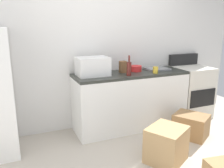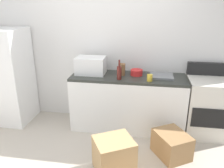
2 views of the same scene
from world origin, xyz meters
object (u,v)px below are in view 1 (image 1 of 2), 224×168
(cardboard_box_medium, at_px, (166,144))
(mixing_bowl, at_px, (136,68))
(microwave, at_px, (93,66))
(cardboard_box_large, at_px, (191,125))
(wine_bottle, at_px, (129,68))
(coffee_mug, at_px, (155,70))
(stove_oven, at_px, (190,91))
(knife_block, at_px, (123,67))

(cardboard_box_medium, bearing_deg, mixing_bowl, 80.86)
(microwave, height_order, cardboard_box_medium, microwave)
(cardboard_box_large, bearing_deg, wine_bottle, 147.78)
(coffee_mug, bearing_deg, cardboard_box_large, -55.32)
(wine_bottle, distance_m, cardboard_box_large, 1.26)
(microwave, distance_m, wine_bottle, 0.53)
(stove_oven, bearing_deg, coffee_mug, -168.01)
(knife_block, xyz_separation_m, cardboard_box_medium, (0.05, -1.14, -0.77))
(stove_oven, height_order, cardboard_box_large, stove_oven)
(coffee_mug, height_order, cardboard_box_medium, coffee_mug)
(microwave, relative_size, cardboard_box_large, 0.99)
(knife_block, distance_m, cardboard_box_large, 1.35)
(mixing_bowl, bearing_deg, knife_block, -175.35)
(mixing_bowl, bearing_deg, coffee_mug, -50.96)
(stove_oven, distance_m, knife_block, 1.43)
(knife_block, bearing_deg, mixing_bowl, 4.65)
(mixing_bowl, bearing_deg, stove_oven, -3.47)
(knife_block, relative_size, cardboard_box_large, 0.39)
(mixing_bowl, height_order, cardboard_box_large, mixing_bowl)
(microwave, bearing_deg, coffee_mug, -13.58)
(stove_oven, bearing_deg, cardboard_box_large, -128.97)
(cardboard_box_large, bearing_deg, microwave, 150.71)
(microwave, distance_m, cardboard_box_medium, 1.50)
(microwave, bearing_deg, wine_bottle, -24.16)
(wine_bottle, relative_size, cardboard_box_large, 0.64)
(mixing_bowl, relative_size, cardboard_box_medium, 0.42)
(coffee_mug, distance_m, cardboard_box_medium, 1.23)
(microwave, bearing_deg, knife_block, 1.05)
(knife_block, bearing_deg, cardboard_box_medium, -87.60)
(stove_oven, relative_size, mixing_bowl, 5.79)
(mixing_bowl, xyz_separation_m, cardboard_box_large, (0.55, -0.75, -0.77))
(microwave, xyz_separation_m, mixing_bowl, (0.73, 0.03, -0.09))
(coffee_mug, height_order, knife_block, knife_block)
(coffee_mug, xyz_separation_m, mixing_bowl, (-0.21, 0.26, -0.00))
(mixing_bowl, xyz_separation_m, cardboard_box_medium, (-0.19, -1.16, -0.73))
(cardboard_box_large, distance_m, cardboard_box_medium, 0.84)
(coffee_mug, bearing_deg, mixing_bowl, 129.04)
(cardboard_box_medium, bearing_deg, microwave, 115.93)
(mixing_bowl, bearing_deg, microwave, -177.80)
(microwave, xyz_separation_m, cardboard_box_medium, (0.55, -1.13, -0.82))
(wine_bottle, bearing_deg, microwave, 155.84)
(microwave, relative_size, cardboard_box_medium, 1.01)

